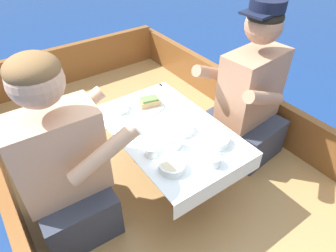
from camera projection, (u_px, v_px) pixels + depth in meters
ground_plane at (170, 209)px, 2.08m from camera, size 60.00×60.00×0.00m
boat_deck at (170, 195)px, 1.98m from camera, size 1.78×3.16×0.32m
gunwale_port at (21, 237)px, 1.40m from camera, size 0.06×3.16×0.30m
gunwale_starboard at (265, 113)px, 2.18m from camera, size 0.06×3.16×0.30m
bow_coaming at (73, 63)px, 2.77m from camera, size 1.66×0.06×0.35m
cockpit_table at (168, 135)px, 1.68m from camera, size 0.55×0.87×0.39m
person_port at (63, 167)px, 1.41m from camera, size 0.53×0.45×0.98m
person_starboard at (249, 99)px, 1.87m from camera, size 0.55×0.48×1.00m
plate_sandwich at (149, 105)px, 1.83m from camera, size 0.18×0.18×0.01m
plate_bread at (148, 130)px, 1.64m from camera, size 0.22×0.22×0.01m
sandwich at (149, 101)px, 1.81m from camera, size 0.13×0.10×0.05m
bowl_port_near at (182, 128)px, 1.62m from camera, size 0.13×0.13×0.04m
bowl_starboard_near at (215, 140)px, 1.55m from camera, size 0.14×0.14×0.04m
bowl_center_far at (172, 166)px, 1.40m from camera, size 0.13×0.13×0.04m
bowl_port_far at (120, 107)px, 1.78m from camera, size 0.11×0.11×0.04m
coffee_cup_port at (214, 160)px, 1.42m from camera, size 0.10×0.07×0.05m
coffee_cup_starboard at (175, 142)px, 1.52m from camera, size 0.09×0.06×0.06m
coffee_cup_center at (152, 150)px, 1.48m from camera, size 0.10×0.07×0.05m
utensil_fork_port at (164, 89)px, 1.98m from camera, size 0.04×0.17×0.00m
utensil_knife_port at (114, 125)px, 1.67m from camera, size 0.17×0.01×0.00m
utensil_spoon_starboard at (179, 118)px, 1.73m from camera, size 0.10×0.15×0.01m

